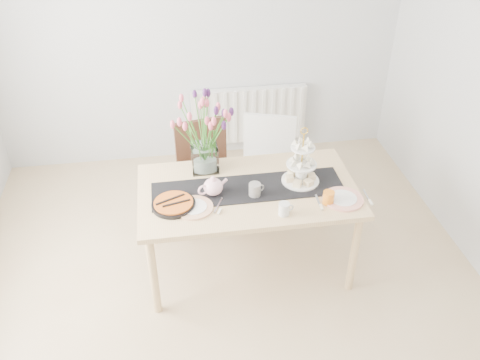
{
  "coord_description": "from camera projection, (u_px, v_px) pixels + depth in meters",
  "views": [
    {
      "loc": [
        -0.33,
        -2.49,
        2.92
      ],
      "look_at": [
        0.13,
        0.42,
        0.87
      ],
      "focal_mm": 38.0,
      "sensor_mm": 36.0,
      "label": 1
    }
  ],
  "objects": [
    {
      "name": "chair_brown",
      "position": [
        205.0,
        165.0,
        4.37
      ],
      "size": [
        0.53,
        0.53,
        0.91
      ],
      "rotation": [
        0.0,
        0.0,
        0.18
      ],
      "color": "#321D12",
      "rests_on": "ground"
    },
    {
      "name": "tulip_vase",
      "position": [
        203.0,
        122.0,
        3.71
      ],
      "size": [
        0.73,
        0.73,
        0.63
      ],
      "rotation": [
        0.0,
        0.0,
        -0.01
      ],
      "color": "silver",
      "rests_on": "dining_table"
    },
    {
      "name": "mug_grey",
      "position": [
        255.0,
        190.0,
        3.62
      ],
      "size": [
        0.11,
        0.11,
        0.1
      ],
      "primitive_type": "cylinder",
      "rotation": [
        0.0,
        0.0,
        0.32
      ],
      "color": "slate",
      "rests_on": "dining_table"
    },
    {
      "name": "cream_jug",
      "position": [
        301.0,
        176.0,
        3.78
      ],
      "size": [
        0.1,
        0.1,
        0.09
      ],
      "primitive_type": "cylinder",
      "rotation": [
        0.0,
        0.0,
        0.12
      ],
      "color": "white",
      "rests_on": "dining_table"
    },
    {
      "name": "radiator",
      "position": [
        249.0,
        115.0,
        5.32
      ],
      "size": [
        1.2,
        0.08,
        0.6
      ],
      "primitive_type": "cube",
      "color": "white",
      "rests_on": "room_shell"
    },
    {
      "name": "plate_left",
      "position": [
        194.0,
        208.0,
        3.52
      ],
      "size": [
        0.36,
        0.36,
        0.01
      ],
      "primitive_type": "cylinder",
      "rotation": [
        0.0,
        0.0,
        -0.43
      ],
      "color": "silver",
      "rests_on": "dining_table"
    },
    {
      "name": "chair_white",
      "position": [
        267.0,
        160.0,
        4.44
      ],
      "size": [
        0.57,
        0.57,
        0.91
      ],
      "rotation": [
        0.0,
        0.0,
        -0.31
      ],
      "color": "silver",
      "rests_on": "ground"
    },
    {
      "name": "cake_stand",
      "position": [
        301.0,
        169.0,
        3.72
      ],
      "size": [
        0.28,
        0.28,
        0.41
      ],
      "rotation": [
        0.0,
        0.0,
        -0.13
      ],
      "color": "gold",
      "rests_on": "dining_table"
    },
    {
      "name": "room_shell",
      "position": [
        229.0,
        163.0,
        2.99
      ],
      "size": [
        4.5,
        4.5,
        4.5
      ],
      "color": "tan",
      "rests_on": "ground"
    },
    {
      "name": "mug_orange",
      "position": [
        328.0,
        198.0,
        3.55
      ],
      "size": [
        0.11,
        0.11,
        0.1
      ],
      "primitive_type": "cylinder",
      "rotation": [
        0.0,
        0.0,
        0.98
      ],
      "color": "orange",
      "rests_on": "dining_table"
    },
    {
      "name": "tart_tin",
      "position": [
        174.0,
        204.0,
        3.53
      ],
      "size": [
        0.31,
        0.31,
        0.04
      ],
      "rotation": [
        0.0,
        0.0,
        -0.01
      ],
      "color": "black",
      "rests_on": "dining_table"
    },
    {
      "name": "teapot",
      "position": [
        213.0,
        187.0,
        3.62
      ],
      "size": [
        0.27,
        0.25,
        0.15
      ],
      "primitive_type": null,
      "rotation": [
        0.0,
        0.0,
        0.35
      ],
      "color": "white",
      "rests_on": "dining_table"
    },
    {
      "name": "mug_white",
      "position": [
        284.0,
        209.0,
        3.44
      ],
      "size": [
        0.09,
        0.09,
        0.09
      ],
      "primitive_type": "cylinder",
      "rotation": [
        0.0,
        0.0,
        0.16
      ],
      "color": "silver",
      "rests_on": "dining_table"
    },
    {
      "name": "plate_right",
      "position": [
        343.0,
        199.0,
        3.6
      ],
      "size": [
        0.3,
        0.3,
        0.02
      ],
      "primitive_type": "cylinder",
      "rotation": [
        0.0,
        0.0,
        -0.03
      ],
      "color": "white",
      "rests_on": "dining_table"
    },
    {
      "name": "table_runner",
      "position": [
        248.0,
        188.0,
        3.71
      ],
      "size": [
        1.4,
        0.35,
        0.01
      ],
      "primitive_type": "cube",
      "color": "black",
      "rests_on": "dining_table"
    },
    {
      "name": "dining_table",
      "position": [
        248.0,
        197.0,
        3.76
      ],
      "size": [
        1.6,
        0.9,
        0.75
      ],
      "color": "tan",
      "rests_on": "ground"
    }
  ]
}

